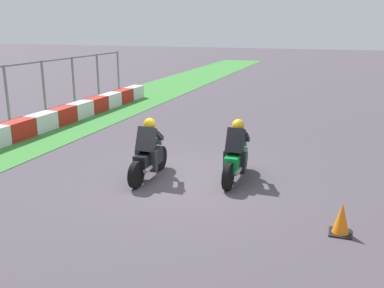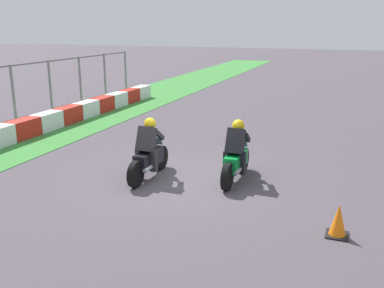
{
  "view_description": "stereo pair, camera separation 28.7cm",
  "coord_description": "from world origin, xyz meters",
  "views": [
    {
      "loc": [
        -9.4,
        -3.46,
        3.72
      ],
      "look_at": [
        0.15,
        -0.12,
        0.9
      ],
      "focal_mm": 40.35,
      "sensor_mm": 36.0,
      "label": 1
    },
    {
      "loc": [
        -9.3,
        -3.73,
        3.72
      ],
      "look_at": [
        0.15,
        -0.12,
        0.9
      ],
      "focal_mm": 40.35,
      "sensor_mm": 36.0,
      "label": 2
    }
  ],
  "objects": [
    {
      "name": "traffic_cone",
      "position": [
        -1.71,
        -3.66,
        0.28
      ],
      "size": [
        0.4,
        0.4,
        0.61
      ],
      "color": "black",
      "rests_on": "ground_plane"
    },
    {
      "name": "rider_lane_a",
      "position": [
        0.44,
        -1.16,
        0.62
      ],
      "size": [
        2.04,
        0.54,
        1.51
      ],
      "rotation": [
        0.0,
        0.0,
        -0.02
      ],
      "color": "black",
      "rests_on": "ground_plane"
    },
    {
      "name": "rider_lane_b",
      "position": [
        -0.14,
        0.91,
        0.62
      ],
      "size": [
        2.04,
        0.54,
        1.51
      ],
      "rotation": [
        0.0,
        0.0,
        0.0
      ],
      "color": "black",
      "rests_on": "ground_plane"
    },
    {
      "name": "ground_plane",
      "position": [
        0.0,
        0.0,
        0.0
      ],
      "size": [
        120.0,
        120.0,
        0.0
      ],
      "primitive_type": "plane",
      "color": "#4C444C"
    }
  ]
}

